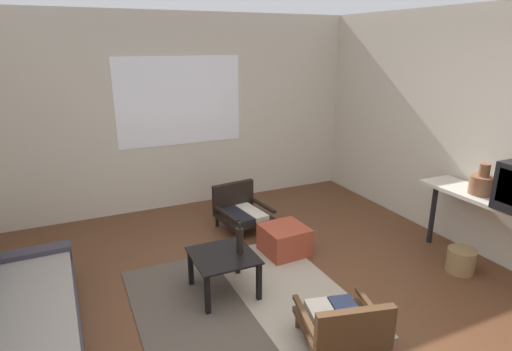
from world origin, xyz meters
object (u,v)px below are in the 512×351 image
Objects in this scene: wicker_basket at (461,260)px; armchair_striped_foreground at (343,325)px; clay_vase at (482,183)px; glass_bottle at (240,240)px; ottoman_orange at (284,240)px; couch at (18,323)px; armchair_by_window at (241,209)px; coffee_table at (223,262)px; console_shelf at (504,210)px.

armchair_striped_foreground is at bearing -165.94° from wicker_basket.
clay_vase is 0.83m from wicker_basket.
clay_vase is at bearing -13.21° from glass_bottle.
ottoman_orange reaches higher than wicker_basket.
ottoman_orange is 1.87m from wicker_basket.
ottoman_orange is at bearing 9.97° from couch.
armchair_by_window is 2.11× the size of clay_vase.
console_shelf is at bearing -18.61° from coffee_table.
couch is at bearing -179.53° from coffee_table.
couch reaches higher than armchair_by_window.
console_shelf is (1.90, -2.19, 0.48)m from armchair_by_window.
armchair_striped_foreground is 2.25× the size of clay_vase.
coffee_table is at bearing 115.58° from armchair_striped_foreground.
console_shelf reaches higher than couch.
armchair_by_window is 2.20× the size of glass_bottle.
clay_vase is at bearing -12.93° from coffee_table.
armchair_striped_foreground is (0.55, -1.14, -0.09)m from coffee_table.
couch is 1.73m from coffee_table.
wicker_basket is (-0.24, -0.08, -0.79)m from clay_vase.
armchair_by_window is at bearing 28.30° from couch.
couch is 6.72× the size of glass_bottle.
clay_vase is 1.05× the size of glass_bottle.
couch is 4.46m from console_shelf.
couch is 4.16m from wicker_basket.
couch is 2.67m from ottoman_orange.
wicker_basket is (2.22, -0.66, -0.41)m from glass_bottle.
couch is 2.86× the size of armchair_striped_foreground.
glass_bottle is (0.16, -0.02, 0.21)m from coffee_table.
coffee_table is at bearing -119.08° from armchair_by_window.
armchair_by_window is at bearing 85.81° from armchair_striped_foreground.
wicker_basket is at bearing -16.45° from glass_bottle.
armchair_striped_foreground reaches higher than coffee_table.
clay_vase is at bearing 18.57° from wicker_basket.
console_shelf reaches higher than ottoman_orange.
ottoman_orange is (0.36, 1.59, -0.08)m from armchair_striped_foreground.
armchair_by_window is at bearing 101.59° from ottoman_orange.
glass_bottle reaches higher than armchair_striped_foreground.
couch is 7.22× the size of wicker_basket.
coffee_table is at bearing 164.06° from wicker_basket.
clay_vase reaches higher than ottoman_orange.
clay_vase reaches higher than armchair_striped_foreground.
coffee_table is at bearing -153.59° from ottoman_orange.
console_shelf is at bearing -49.09° from armchair_by_window.
armchair_by_window is 2.77m from clay_vase.
armchair_by_window is at bearing 134.84° from clay_vase.
glass_bottle is (-2.46, 0.58, -0.39)m from clay_vase.
ottoman_orange is at bearing 142.73° from wicker_basket.
console_shelf is 0.34m from clay_vase.
couch is 4.44m from clay_vase.
console_shelf is (2.08, 0.26, 0.49)m from armchair_striped_foreground.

